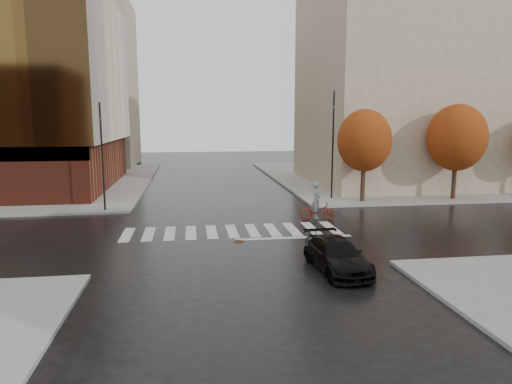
# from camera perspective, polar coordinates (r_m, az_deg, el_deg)

# --- Properties ---
(ground) EXTENTS (120.00, 120.00, 0.00)m
(ground) POSITION_cam_1_polar(r_m,az_deg,el_deg) (24.18, -2.89, -5.21)
(ground) COLOR black
(ground) RESTS_ON ground
(sidewalk_ne) EXTENTS (30.00, 30.00, 0.15)m
(sidewalk_ne) POSITION_cam_1_polar(r_m,az_deg,el_deg) (50.36, 19.20, 1.92)
(sidewalk_ne) COLOR gray
(sidewalk_ne) RESTS_ON ground
(crosswalk) EXTENTS (12.00, 3.00, 0.01)m
(crosswalk) POSITION_cam_1_polar(r_m,az_deg,el_deg) (24.66, -3.00, -4.91)
(crosswalk) COLOR silver
(crosswalk) RESTS_ON ground
(building_ne_tan) EXTENTS (16.00, 16.00, 18.00)m
(building_ne_tan) POSITION_cam_1_polar(r_m,az_deg,el_deg) (44.75, 17.56, 12.81)
(building_ne_tan) COLOR gray
(building_ne_tan) RESTS_ON sidewalk_ne
(building_nw_far) EXTENTS (14.00, 12.00, 20.00)m
(building_nw_far) POSITION_cam_1_polar(r_m,az_deg,el_deg) (62.03, -21.66, 12.40)
(building_nw_far) COLOR gray
(building_nw_far) RESTS_ON sidewalk_nw
(tree_ne_a) EXTENTS (3.80, 3.80, 6.50)m
(tree_ne_a) POSITION_cam_1_polar(r_m,az_deg,el_deg) (33.08, 13.40, 6.26)
(tree_ne_a) COLOR black
(tree_ne_a) RESTS_ON sidewalk_ne
(tree_ne_b) EXTENTS (4.20, 4.20, 6.89)m
(tree_ne_b) POSITION_cam_1_polar(r_m,az_deg,el_deg) (36.23, 23.82, 6.23)
(tree_ne_b) COLOR black
(tree_ne_b) RESTS_ON sidewalk_ne
(sedan) EXTENTS (2.04, 4.43, 1.26)m
(sedan) POSITION_cam_1_polar(r_m,az_deg,el_deg) (18.63, 10.05, -7.75)
(sedan) COLOR black
(sedan) RESTS_ON ground
(cyclist) EXTENTS (2.11, 0.96, 2.32)m
(cyclist) POSITION_cam_1_polar(r_m,az_deg,el_deg) (27.37, 7.64, -1.88)
(cyclist) COLOR #9D190E
(cyclist) RESTS_ON ground
(traffic_light_nw) EXTENTS (0.20, 0.18, 6.86)m
(traffic_light_nw) POSITION_cam_1_polar(r_m,az_deg,el_deg) (30.63, -18.70, 4.98)
(traffic_light_nw) COLOR black
(traffic_light_nw) RESTS_ON sidewalk_nw
(traffic_light_ne) EXTENTS (0.18, 0.21, 7.82)m
(traffic_light_ne) POSITION_cam_1_polar(r_m,az_deg,el_deg) (33.97, 9.60, 6.81)
(traffic_light_ne) COLOR black
(traffic_light_ne) RESTS_ON sidewalk_ne
(fire_hydrant) EXTENTS (0.26, 0.26, 0.73)m
(fire_hydrant) POSITION_cam_1_polar(r_m,az_deg,el_deg) (34.67, -21.22, -0.49)
(fire_hydrant) COLOR #EDB60D
(fire_hydrant) RESTS_ON sidewalk_nw
(manhole) EXTENTS (0.70, 0.70, 0.01)m
(manhole) POSITION_cam_1_polar(r_m,az_deg,el_deg) (22.61, -2.14, -6.21)
(manhole) COLOR #402617
(manhole) RESTS_ON ground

